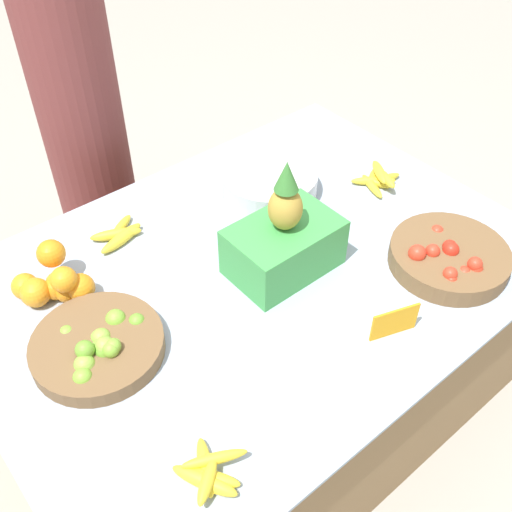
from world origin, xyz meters
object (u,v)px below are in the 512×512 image
object	(u,v)px
price_sign	(395,322)
produce_crate	(284,242)
metal_bowl	(270,183)
vendor_person	(81,116)
tomato_basket	(449,257)
lime_bowl	(99,346)

from	to	relation	value
price_sign	produce_crate	distance (m)	0.38
metal_bowl	vendor_person	bearing A→B (deg)	115.96
price_sign	vendor_person	bearing A→B (deg)	116.28
price_sign	vendor_person	world-z (taller)	vendor_person
tomato_basket	vendor_person	world-z (taller)	vendor_person
produce_crate	vendor_person	distance (m)	0.99
tomato_basket	price_sign	bearing A→B (deg)	-167.88
lime_bowl	produce_crate	xyz separation A→B (m)	(0.57, -0.06, 0.07)
tomato_basket	vendor_person	size ratio (longest dim) A/B	0.22
tomato_basket	vendor_person	distance (m)	1.38
vendor_person	lime_bowl	bearing A→B (deg)	-116.08
tomato_basket	produce_crate	xyz separation A→B (m)	(-0.38, 0.31, 0.07)
metal_bowl	produce_crate	size ratio (longest dim) A/B	0.86
lime_bowl	price_sign	bearing A→B (deg)	-34.99
price_sign	produce_crate	bearing A→B (deg)	116.98
vendor_person	produce_crate	bearing A→B (deg)	-82.80
metal_bowl	vendor_person	xyz separation A→B (m)	(-0.33, 0.68, 0.07)
lime_bowl	produce_crate	size ratio (longest dim) A/B	0.91
price_sign	lime_bowl	bearing A→B (deg)	163.82
lime_bowl	produce_crate	world-z (taller)	produce_crate
metal_bowl	produce_crate	distance (m)	0.37
metal_bowl	produce_crate	world-z (taller)	produce_crate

